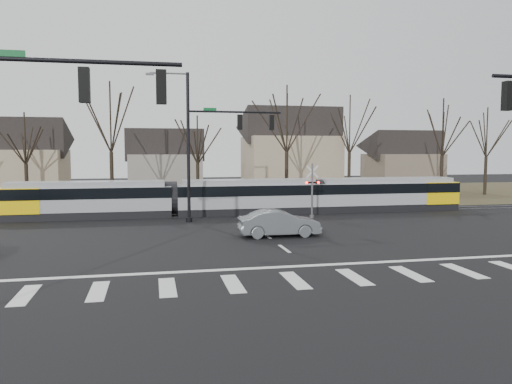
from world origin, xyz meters
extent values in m
plane|color=black|center=(0.00, 0.00, 0.00)|extent=(140.00, 140.00, 0.00)
cube|color=#38331E|center=(0.00, 32.00, 0.01)|extent=(140.00, 28.00, 0.01)
cube|color=silver|center=(-10.80, -4.00, 0.01)|extent=(0.60, 2.60, 0.01)
cube|color=silver|center=(-8.40, -4.00, 0.01)|extent=(0.60, 2.60, 0.01)
cube|color=silver|center=(-6.00, -4.00, 0.01)|extent=(0.60, 2.60, 0.01)
cube|color=silver|center=(-3.60, -4.00, 0.01)|extent=(0.60, 2.60, 0.01)
cube|color=silver|center=(-1.20, -4.00, 0.01)|extent=(0.60, 2.60, 0.01)
cube|color=silver|center=(1.20, -4.00, 0.01)|extent=(0.60, 2.60, 0.01)
cube|color=silver|center=(3.60, -4.00, 0.01)|extent=(0.60, 2.60, 0.01)
cube|color=silver|center=(6.00, -4.00, 0.01)|extent=(0.60, 2.60, 0.01)
cube|color=silver|center=(0.00, -1.80, 0.01)|extent=(28.00, 0.35, 0.01)
cube|color=silver|center=(0.00, 2.00, 0.01)|extent=(0.18, 2.00, 0.01)
cube|color=silver|center=(0.00, 6.00, 0.01)|extent=(0.18, 2.00, 0.01)
cube|color=silver|center=(0.00, 10.00, 0.01)|extent=(0.18, 2.00, 0.01)
cube|color=silver|center=(0.00, 14.00, 0.01)|extent=(0.18, 2.00, 0.01)
cube|color=silver|center=(0.00, 18.00, 0.01)|extent=(0.18, 2.00, 0.01)
cube|color=silver|center=(0.00, 22.00, 0.01)|extent=(0.18, 2.00, 0.01)
cube|color=silver|center=(0.00, 26.00, 0.01)|extent=(0.18, 2.00, 0.01)
cube|color=silver|center=(0.00, 30.00, 0.01)|extent=(0.18, 2.00, 0.01)
cube|color=#59595E|center=(0.00, 15.10, 0.03)|extent=(90.00, 0.12, 0.06)
cube|color=#59595E|center=(0.00, 16.50, 0.03)|extent=(90.00, 0.12, 0.06)
cube|color=gray|center=(-11.09, 16.00, 1.34)|extent=(11.96, 2.58, 2.69)
cube|color=black|center=(-11.09, 16.00, 1.89)|extent=(11.98, 2.61, 0.78)
cube|color=yellow|center=(-15.59, 16.00, 1.43)|extent=(2.94, 2.63, 1.79)
cube|color=gray|center=(0.88, 16.00, 1.34)|extent=(11.04, 2.58, 2.69)
cube|color=black|center=(0.88, 16.00, 1.89)|extent=(11.06, 2.61, 0.78)
cube|color=gray|center=(12.38, 16.00, 1.34)|extent=(11.96, 2.58, 2.69)
cube|color=black|center=(12.38, 16.00, 1.89)|extent=(11.98, 2.61, 0.78)
cube|color=yellow|center=(16.89, 16.00, 1.43)|extent=(2.94, 2.63, 1.79)
imported|color=slate|center=(0.65, 5.60, 0.77)|extent=(1.79, 4.73, 1.54)
cylinder|color=black|center=(-8.75, -6.00, 7.60)|extent=(6.50, 0.14, 0.14)
cube|color=#0C5926|center=(-10.50, -6.00, 7.75)|extent=(0.90, 0.03, 0.22)
cube|color=black|center=(-8.43, -6.00, 6.90)|extent=(0.32, 0.32, 1.05)
sphere|color=#FF0C07|center=(-8.43, -6.00, 7.23)|extent=(0.22, 0.22, 0.22)
cube|color=black|center=(-6.15, -6.00, 6.90)|extent=(0.32, 0.32, 1.05)
sphere|color=#FF0C07|center=(-6.15, -6.00, 7.23)|extent=(0.22, 0.22, 0.22)
cube|color=black|center=(6.15, -6.00, 6.90)|extent=(0.32, 0.32, 1.05)
sphere|color=#FF0C07|center=(6.15, -6.00, 7.23)|extent=(0.22, 0.22, 0.22)
cylinder|color=black|center=(-4.00, 12.50, 5.10)|extent=(0.22, 0.22, 10.20)
cylinder|color=black|center=(-4.00, 12.50, 0.15)|extent=(0.44, 0.44, 0.30)
cylinder|color=black|center=(-0.75, 12.50, 7.60)|extent=(6.50, 0.14, 0.14)
cube|color=#0C5926|center=(-2.50, 12.50, 7.75)|extent=(0.90, 0.03, 0.22)
cube|color=black|center=(-0.42, 12.50, 6.90)|extent=(0.32, 0.32, 1.05)
sphere|color=#FF0C07|center=(-0.42, 12.50, 7.23)|extent=(0.22, 0.22, 0.22)
cube|color=black|center=(1.85, 12.50, 6.90)|extent=(0.32, 0.32, 1.05)
sphere|color=#FF0C07|center=(1.85, 12.50, 7.23)|extent=(0.22, 0.22, 0.22)
cube|color=#59595B|center=(-6.50, 12.50, 10.02)|extent=(0.55, 0.22, 0.14)
cylinder|color=#59595B|center=(5.00, 12.80, 2.00)|extent=(0.14, 0.14, 4.00)
cylinder|color=#59595B|center=(5.00, 12.80, 0.10)|extent=(0.36, 0.36, 0.20)
cube|color=silver|center=(5.00, 12.80, 3.40)|extent=(0.95, 0.04, 0.95)
cube|color=silver|center=(5.00, 12.80, 3.40)|extent=(0.95, 0.04, 0.95)
cube|color=black|center=(5.00, 12.80, 2.60)|extent=(1.00, 0.10, 0.12)
sphere|color=#FF0C07|center=(4.55, 12.72, 2.60)|extent=(0.18, 0.18, 0.18)
sphere|color=#FF0C07|center=(5.45, 12.72, 2.60)|extent=(0.18, 0.18, 0.18)
cube|color=gray|center=(-20.00, 34.00, 2.50)|extent=(9.00, 8.00, 5.00)
cube|color=gray|center=(-5.00, 36.00, 2.25)|extent=(8.00, 7.00, 4.50)
cube|color=gray|center=(9.00, 33.00, 3.25)|extent=(10.00, 8.00, 6.50)
cube|color=#65584A|center=(24.00, 35.00, 2.25)|extent=(8.00, 7.00, 4.50)
camera|label=1|loc=(-6.48, -21.95, 4.94)|focal=35.00mm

